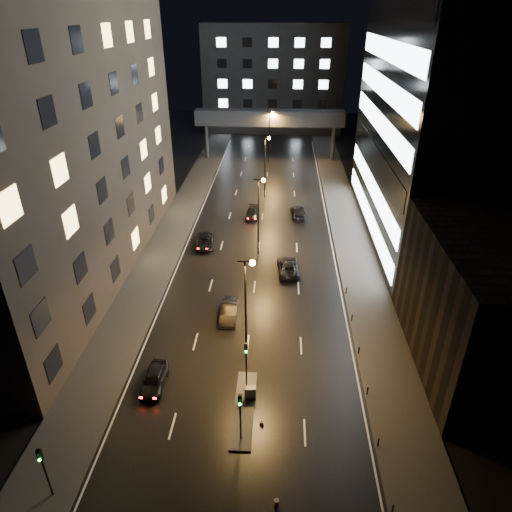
# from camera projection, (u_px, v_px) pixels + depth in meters

# --- Properties ---
(ground) EXTENTS (160.00, 160.00, 0.00)m
(ground) POSITION_uv_depth(u_px,v_px,m) (262.00, 216.00, 69.36)
(ground) COLOR black
(ground) RESTS_ON ground
(sidewalk_left) EXTENTS (5.00, 110.00, 0.15)m
(sidewalk_left) POSITION_uv_depth(u_px,v_px,m) (174.00, 228.00, 65.58)
(sidewalk_left) COLOR #383533
(sidewalk_left) RESTS_ON ground
(sidewalk_right) EXTENTS (5.00, 110.00, 0.15)m
(sidewalk_right) POSITION_uv_depth(u_px,v_px,m) (349.00, 232.00, 64.30)
(sidewalk_right) COLOR #383533
(sidewalk_right) RESTS_ON ground
(building_left) EXTENTS (15.00, 48.00, 40.00)m
(building_left) POSITION_uv_depth(u_px,v_px,m) (39.00, 95.00, 46.92)
(building_left) COLOR #2D2319
(building_left) RESTS_ON ground
(building_right_low) EXTENTS (10.00, 18.00, 12.00)m
(building_right_low) POSITION_uv_depth(u_px,v_px,m) (484.00, 304.00, 38.28)
(building_right_low) COLOR black
(building_right_low) RESTS_ON ground
(building_right_glass) EXTENTS (20.00, 36.00, 45.00)m
(building_right_glass) POSITION_uv_depth(u_px,v_px,m) (473.00, 60.00, 53.81)
(building_right_glass) COLOR black
(building_right_glass) RESTS_ON ground
(building_far) EXTENTS (34.00, 14.00, 25.00)m
(building_far) POSITION_uv_depth(u_px,v_px,m) (273.00, 78.00, 114.24)
(building_far) COLOR #333335
(building_far) RESTS_ON ground
(skybridge) EXTENTS (30.00, 3.00, 10.00)m
(skybridge) POSITION_uv_depth(u_px,v_px,m) (270.00, 119.00, 91.68)
(skybridge) COLOR #333335
(skybridge) RESTS_ON ground
(median_island) EXTENTS (1.60, 8.00, 0.15)m
(median_island) POSITION_uv_depth(u_px,v_px,m) (244.00, 408.00, 35.99)
(median_island) COLOR #383533
(median_island) RESTS_ON ground
(traffic_signal_near) EXTENTS (0.28, 0.34, 4.40)m
(traffic_signal_near) POSITION_uv_depth(u_px,v_px,m) (246.00, 358.00, 36.73)
(traffic_signal_near) COLOR black
(traffic_signal_near) RESTS_ON median_island
(traffic_signal_far) EXTENTS (0.28, 0.34, 4.40)m
(traffic_signal_far) POSITION_uv_depth(u_px,v_px,m) (240.00, 410.00, 31.91)
(traffic_signal_far) COLOR black
(traffic_signal_far) RESTS_ON median_island
(traffic_signal_corner) EXTENTS (0.28, 0.34, 4.40)m
(traffic_signal_corner) POSITION_uv_depth(u_px,v_px,m) (43.00, 466.00, 28.20)
(traffic_signal_corner) COLOR black
(traffic_signal_corner) RESTS_ON ground
(bollard_row) EXTENTS (0.12, 25.12, 0.90)m
(bollard_row) POSITION_uv_depth(u_px,v_px,m) (363.00, 370.00, 39.25)
(bollard_row) COLOR black
(bollard_row) RESTS_ON ground
(streetlight_near) EXTENTS (1.45, 0.50, 10.15)m
(streetlight_near) POSITION_uv_depth(u_px,v_px,m) (247.00, 298.00, 38.18)
(streetlight_near) COLOR black
(streetlight_near) RESTS_ON ground
(streetlight_mid_a) EXTENTS (1.45, 0.50, 10.15)m
(streetlight_mid_a) POSITION_uv_depth(u_px,v_px,m) (260.00, 207.00, 55.72)
(streetlight_mid_a) COLOR black
(streetlight_mid_a) RESTS_ON ground
(streetlight_mid_b) EXTENTS (1.45, 0.50, 10.15)m
(streetlight_mid_b) POSITION_uv_depth(u_px,v_px,m) (266.00, 159.00, 73.26)
(streetlight_mid_b) COLOR black
(streetlight_mid_b) RESTS_ON ground
(streetlight_far) EXTENTS (1.45, 0.50, 10.15)m
(streetlight_far) POSITION_uv_depth(u_px,v_px,m) (270.00, 130.00, 90.79)
(streetlight_far) COLOR black
(streetlight_far) RESTS_ON ground
(car_away_a) EXTENTS (1.81, 4.37, 1.48)m
(car_away_a) POSITION_uv_depth(u_px,v_px,m) (154.00, 379.00, 37.90)
(car_away_a) COLOR black
(car_away_a) RESTS_ON ground
(car_away_b) EXTENTS (1.71, 4.69, 1.54)m
(car_away_b) POSITION_uv_depth(u_px,v_px,m) (229.00, 311.00, 46.38)
(car_away_b) COLOR black
(car_away_b) RESTS_ON ground
(car_away_c) EXTENTS (2.98, 5.32, 1.41)m
(car_away_c) POSITION_uv_depth(u_px,v_px,m) (205.00, 241.00, 60.32)
(car_away_c) COLOR black
(car_away_c) RESTS_ON ground
(car_away_d) EXTENTS (1.99, 4.53, 1.30)m
(car_away_d) POSITION_uv_depth(u_px,v_px,m) (252.00, 213.00, 68.71)
(car_away_d) COLOR black
(car_away_d) RESTS_ON ground
(car_toward_a) EXTENTS (2.83, 5.41, 1.45)m
(car_toward_a) POSITION_uv_depth(u_px,v_px,m) (288.00, 267.00, 54.37)
(car_toward_a) COLOR black
(car_toward_a) RESTS_ON ground
(car_toward_b) EXTENTS (2.43, 5.27, 1.49)m
(car_toward_b) POSITION_uv_depth(u_px,v_px,m) (298.00, 212.00, 68.99)
(car_toward_b) COLOR black
(car_toward_b) RESTS_ON ground
(utility_cabinet) EXTENTS (0.94, 0.62, 1.15)m
(utility_cabinet) POSITION_uv_depth(u_px,v_px,m) (250.00, 393.00, 36.56)
(utility_cabinet) COLOR #4D4D50
(utility_cabinet) RESTS_ON median_island
(cone_a) EXTENTS (0.43, 0.43, 0.49)m
(cone_a) POSITION_uv_depth(u_px,v_px,m) (262.00, 422.00, 34.55)
(cone_a) COLOR red
(cone_a) RESTS_ON ground
(cone_b) EXTENTS (0.45, 0.45, 0.53)m
(cone_b) POSITION_uv_depth(u_px,v_px,m) (277.00, 501.00, 29.01)
(cone_b) COLOR #EF530C
(cone_b) RESTS_ON ground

